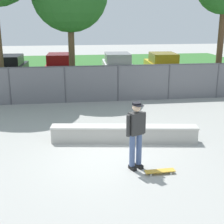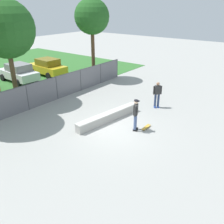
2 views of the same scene
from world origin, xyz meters
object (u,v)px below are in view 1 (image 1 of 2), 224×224
object	(u,v)px
skateboard	(160,171)
car_black	(9,68)
car_white	(117,65)
car_yellow	(163,65)
car_red	(61,66)
skateboarder	(136,132)
concrete_ledge	(124,134)

from	to	relation	value
skateboard	car_black	bearing A→B (deg)	113.54
car_white	car_yellow	bearing A→B (deg)	-6.68
car_black	car_yellow	world-z (taller)	same
car_yellow	car_red	bearing A→B (deg)	175.98
skateboard	car_white	size ratio (longest dim) A/B	0.19
skateboarder	car_white	distance (m)	13.75
car_yellow	car_black	bearing A→B (deg)	-179.98
car_white	car_yellow	distance (m)	3.07
concrete_ledge	car_yellow	bearing A→B (deg)	67.76
car_red	skateboard	bearing A→B (deg)	-79.07
concrete_ledge	car_yellow	world-z (taller)	car_yellow
car_yellow	skateboarder	bearing A→B (deg)	-109.39
car_black	car_white	xyz separation A→B (m)	(7.02, 0.36, 0.00)
concrete_ledge	car_yellow	size ratio (longest dim) A/B	1.12
concrete_ledge	skateboard	xyz separation A→B (m)	(0.54, -2.34, -0.20)
skateboard	car_yellow	bearing A→B (deg)	73.31
concrete_ledge	skateboarder	world-z (taller)	skateboarder
car_black	car_red	xyz separation A→B (m)	(3.22, 0.48, 0.00)
concrete_ledge	skateboard	bearing A→B (deg)	-77.12
car_yellow	car_white	bearing A→B (deg)	173.32
car_red	car_yellow	world-z (taller)	same
car_red	car_yellow	distance (m)	6.86
skateboard	car_red	distance (m)	14.46
car_red	car_white	distance (m)	3.80
car_red	car_white	xyz separation A→B (m)	(3.79, -0.12, 0.00)
skateboard	car_red	size ratio (longest dim) A/B	0.19
skateboarder	car_red	xyz separation A→B (m)	(-2.17, 13.77, -0.19)
concrete_ledge	skateboarder	bearing A→B (deg)	-91.05
concrete_ledge	car_red	xyz separation A→B (m)	(-2.20, 11.83, 0.56)
car_white	skateboard	bearing A→B (deg)	-94.30
skateboarder	car_red	world-z (taller)	skateboarder
skateboarder	car_yellow	size ratio (longest dim) A/B	0.43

